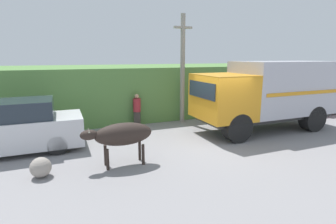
{
  "coord_description": "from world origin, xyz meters",
  "views": [
    {
      "loc": [
        -5.26,
        -8.3,
        3.23
      ],
      "look_at": [
        -1.92,
        -0.12,
        1.36
      ],
      "focal_mm": 28.0,
      "sensor_mm": 36.0,
      "label": 1
    }
  ],
  "objects": [
    {
      "name": "roadside_rock",
      "position": [
        -5.95,
        -0.81,
        0.28
      ],
      "size": [
        0.56,
        0.56,
        0.56
      ],
      "color": "gray",
      "rests_on": "ground_plane"
    },
    {
      "name": "utility_pole",
      "position": [
        0.25,
        3.31,
        2.72
      ],
      "size": [
        0.9,
        0.22,
        5.2
      ],
      "color": "gray",
      "rests_on": "ground_plane"
    },
    {
      "name": "cargo_truck",
      "position": [
        3.18,
        0.58,
        1.72
      ],
      "size": [
        6.49,
        2.37,
        3.04
      ],
      "rotation": [
        0.0,
        0.0,
        0.05
      ],
      "color": "#2D2D2D",
      "rests_on": "ground_plane"
    },
    {
      "name": "pedestrian_on_hill",
      "position": [
        -2.06,
        3.36,
        0.84
      ],
      "size": [
        0.46,
        0.46,
        1.54
      ],
      "rotation": [
        0.0,
        0.0,
        2.75
      ],
      "color": "#38332D",
      "rests_on": "ground_plane"
    },
    {
      "name": "ground_plane",
      "position": [
        0.0,
        0.0,
        0.0
      ],
      "size": [
        60.0,
        60.0,
        0.0
      ],
      "primitive_type": "plane",
      "color": "gray"
    },
    {
      "name": "hatchback_car",
      "position": [
        8.72,
        2.29,
        0.67
      ],
      "size": [
        3.57,
        1.66,
        1.38
      ],
      "color": "#B22626",
      "rests_on": "ground_plane"
    },
    {
      "name": "parked_suv",
      "position": [
        -6.95,
        1.66,
        0.86
      ],
      "size": [
        4.65,
        1.88,
        1.79
      ],
      "rotation": [
        0.0,
        0.0,
        -0.07
      ],
      "color": "silver",
      "rests_on": "ground_plane"
    },
    {
      "name": "brown_cow",
      "position": [
        -3.7,
        -0.86,
        0.96
      ],
      "size": [
        2.11,
        0.68,
        1.31
      ],
      "rotation": [
        0.0,
        0.0,
        -0.16
      ],
      "color": "#2D231E",
      "rests_on": "ground_plane"
    },
    {
      "name": "hillside_embankment",
      "position": [
        0.0,
        6.84,
        1.35
      ],
      "size": [
        32.0,
        6.35,
        2.7
      ],
      "color": "#568442",
      "rests_on": "ground_plane"
    }
  ]
}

